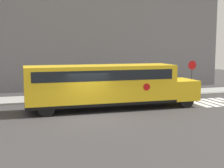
{
  "coord_description": "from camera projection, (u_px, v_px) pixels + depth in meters",
  "views": [
    {
      "loc": [
        -3.9,
        -17.45,
        4.12
      ],
      "look_at": [
        2.01,
        2.33,
        1.58
      ],
      "focal_mm": 50.0,
      "sensor_mm": 36.0,
      "label": 1
    }
  ],
  "objects": [
    {
      "name": "building_backdrop",
      "position": [
        60.0,
        27.0,
        29.84
      ],
      "size": [
        32.0,
        4.0,
        11.9
      ],
      "color": "slate",
      "rests_on": "ground"
    },
    {
      "name": "ground_plane",
      "position": [
        90.0,
        117.0,
        18.2
      ],
      "size": [
        60.0,
        60.0,
        0.0
      ],
      "primitive_type": "plane",
      "color": "#3A3838"
    },
    {
      "name": "crosswalk_stripes",
      "position": [
        214.0,
        102.0,
        22.87
      ],
      "size": [
        3.3,
        3.2,
        0.01
      ],
      "color": "white",
      "rests_on": "ground"
    },
    {
      "name": "stop_sign",
      "position": [
        192.0,
        72.0,
        26.42
      ],
      "size": [
        0.75,
        0.1,
        2.86
      ],
      "color": "#38383A",
      "rests_on": "ground"
    },
    {
      "name": "school_bus",
      "position": [
        107.0,
        84.0,
        20.18
      ],
      "size": [
        11.36,
        2.57,
        2.87
      ],
      "color": "yellow",
      "rests_on": "ground"
    },
    {
      "name": "sidewalk_strip",
      "position": [
        72.0,
        98.0,
        24.38
      ],
      "size": [
        44.0,
        3.0,
        0.15
      ],
      "color": "#9E9E99",
      "rests_on": "ground"
    }
  ]
}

